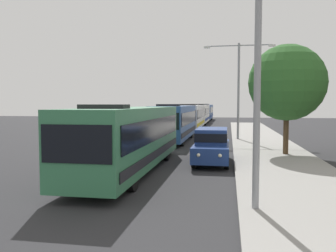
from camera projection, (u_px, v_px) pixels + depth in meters
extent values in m
cube|color=#33724C|center=(131.00, 136.00, 16.68)|extent=(2.50, 12.22, 2.70)
cube|color=black|center=(157.00, 129.00, 16.44)|extent=(0.04, 11.24, 1.00)
cube|color=black|center=(106.00, 128.00, 16.88)|extent=(0.04, 11.24, 1.00)
cube|color=black|center=(76.00, 144.00, 10.64)|extent=(2.30, 0.04, 1.20)
cube|color=black|center=(158.00, 153.00, 16.51)|extent=(0.03, 11.61, 0.36)
cube|color=black|center=(104.00, 107.00, 12.99)|extent=(1.75, 0.90, 0.16)
cylinder|color=black|center=(132.00, 178.00, 12.84)|extent=(0.28, 1.00, 1.00)
cylinder|color=black|center=(76.00, 176.00, 13.22)|extent=(0.28, 1.00, 1.00)
cylinder|color=black|center=(166.00, 152.00, 19.87)|extent=(0.28, 1.00, 1.00)
cylinder|color=black|center=(129.00, 151.00, 20.25)|extent=(0.28, 1.00, 1.00)
cube|color=#284C8C|center=(175.00, 122.00, 30.06)|extent=(2.50, 10.98, 2.70)
cube|color=black|center=(190.00, 118.00, 29.82)|extent=(0.04, 10.10, 1.00)
cube|color=black|center=(160.00, 117.00, 30.26)|extent=(0.04, 10.10, 1.00)
cube|color=black|center=(163.00, 121.00, 24.62)|extent=(2.30, 0.04, 1.20)
cube|color=black|center=(190.00, 131.00, 29.89)|extent=(0.03, 10.43, 0.36)
cube|color=black|center=(168.00, 105.00, 26.73)|extent=(1.75, 0.90, 0.16)
cylinder|color=black|center=(182.00, 140.00, 26.60)|extent=(0.28, 1.00, 1.00)
cylinder|color=black|center=(154.00, 139.00, 26.98)|extent=(0.28, 1.00, 1.00)
cylinder|color=black|center=(191.00, 133.00, 32.92)|extent=(0.28, 1.00, 1.00)
cylinder|color=black|center=(168.00, 132.00, 33.29)|extent=(0.28, 1.00, 1.00)
cube|color=silver|center=(191.00, 116.00, 42.54)|extent=(2.50, 11.45, 2.70)
cube|color=black|center=(201.00, 114.00, 42.30)|extent=(0.04, 10.53, 1.00)
cube|color=black|center=(180.00, 113.00, 42.73)|extent=(0.04, 10.53, 1.00)
cube|color=black|center=(185.00, 115.00, 36.87)|extent=(2.30, 0.04, 1.20)
cube|color=gold|center=(201.00, 123.00, 42.37)|extent=(0.03, 10.88, 0.36)
cube|color=black|center=(188.00, 105.00, 39.07)|extent=(1.75, 0.90, 0.16)
cylinder|color=black|center=(197.00, 128.00, 38.94)|extent=(0.28, 1.00, 1.00)
cylinder|color=black|center=(178.00, 128.00, 39.31)|extent=(0.28, 1.00, 1.00)
cylinder|color=black|center=(202.00, 125.00, 45.52)|extent=(0.28, 1.00, 1.00)
cylinder|color=black|center=(185.00, 125.00, 45.90)|extent=(0.28, 1.00, 1.00)
cube|color=silver|center=(200.00, 113.00, 55.45)|extent=(2.50, 11.57, 2.70)
cube|color=black|center=(208.00, 111.00, 55.21)|extent=(0.04, 10.65, 1.00)
cube|color=black|center=(192.00, 111.00, 55.64)|extent=(0.04, 10.65, 1.00)
cube|color=black|center=(196.00, 112.00, 49.72)|extent=(2.30, 0.04, 1.20)
cube|color=navy|center=(208.00, 118.00, 55.28)|extent=(0.03, 10.99, 0.36)
cube|color=black|center=(198.00, 104.00, 51.94)|extent=(1.75, 0.90, 0.16)
cylinder|color=black|center=(205.00, 122.00, 51.81)|extent=(0.28, 1.00, 1.00)
cylinder|color=black|center=(190.00, 122.00, 52.19)|extent=(0.28, 1.00, 1.00)
cylinder|color=black|center=(208.00, 120.00, 58.46)|extent=(0.28, 1.00, 1.00)
cylinder|color=black|center=(195.00, 120.00, 58.84)|extent=(0.28, 1.00, 1.00)
cube|color=#284C8C|center=(205.00, 112.00, 68.27)|extent=(2.50, 11.23, 2.70)
cube|color=black|center=(212.00, 110.00, 68.03)|extent=(0.04, 10.33, 1.00)
cube|color=black|center=(199.00, 110.00, 68.47)|extent=(0.04, 10.33, 1.00)
cube|color=black|center=(203.00, 111.00, 62.71)|extent=(2.30, 0.04, 1.20)
cube|color=navy|center=(212.00, 116.00, 68.10)|extent=(0.03, 10.67, 0.36)
cube|color=black|center=(204.00, 104.00, 64.87)|extent=(1.75, 0.90, 0.16)
cylinder|color=black|center=(210.00, 118.00, 64.73)|extent=(0.28, 1.00, 1.00)
cylinder|color=black|center=(198.00, 118.00, 65.11)|extent=(0.28, 1.00, 1.00)
cylinder|color=black|center=(212.00, 117.00, 71.19)|extent=(0.28, 1.00, 1.00)
cylinder|color=black|center=(201.00, 117.00, 71.57)|extent=(0.28, 1.00, 1.00)
cube|color=navy|center=(212.00, 151.00, 18.81)|extent=(1.84, 4.79, 0.80)
cube|color=navy|center=(212.00, 136.00, 18.91)|extent=(1.62, 2.78, 0.80)
cube|color=black|center=(212.00, 136.00, 18.91)|extent=(1.66, 2.87, 0.44)
sphere|color=#F9EFCC|center=(198.00, 155.00, 16.52)|extent=(0.18, 0.18, 0.18)
sphere|color=#F9EFCC|center=(220.00, 156.00, 16.34)|extent=(0.18, 0.18, 0.18)
cylinder|color=black|center=(194.00, 161.00, 17.52)|extent=(0.22, 0.70, 0.70)
cylinder|color=black|center=(227.00, 162.00, 17.23)|extent=(0.22, 0.70, 0.70)
cylinder|color=black|center=(199.00, 153.00, 20.43)|extent=(0.22, 0.70, 0.70)
cylinder|color=black|center=(227.00, 154.00, 20.15)|extent=(0.22, 0.70, 0.70)
cube|color=white|center=(186.00, 113.00, 64.34)|extent=(2.30, 1.80, 2.20)
cube|color=#333338|center=(188.00, 111.00, 67.89)|extent=(2.35, 5.47, 2.70)
cube|color=black|center=(185.00, 112.00, 63.42)|extent=(2.07, 0.04, 0.90)
cylinder|color=black|center=(180.00, 119.00, 64.58)|extent=(0.26, 0.90, 0.90)
cylinder|color=black|center=(191.00, 119.00, 64.23)|extent=(0.26, 0.90, 0.90)
cylinder|color=black|center=(183.00, 118.00, 69.23)|extent=(0.26, 0.90, 0.90)
cylinder|color=black|center=(194.00, 118.00, 68.88)|extent=(0.26, 0.90, 0.90)
cylinder|color=gray|center=(257.00, 77.00, 10.05)|extent=(0.20, 0.20, 7.69)
cylinder|color=gray|center=(238.00, 91.00, 30.42)|extent=(0.20, 0.20, 8.34)
cylinder|color=gray|center=(223.00, 46.00, 30.40)|extent=(2.76, 0.10, 0.10)
cube|color=silver|center=(207.00, 47.00, 30.64)|extent=(0.56, 0.28, 0.16)
cylinder|color=gray|center=(255.00, 45.00, 29.92)|extent=(2.76, 0.10, 0.10)
cube|color=silver|center=(272.00, 45.00, 29.69)|extent=(0.56, 0.28, 0.16)
cylinder|color=#4C3823|center=(286.00, 133.00, 21.41)|extent=(0.32, 0.32, 2.51)
sphere|color=#2D6028|center=(287.00, 83.00, 21.21)|extent=(4.65, 4.65, 4.65)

